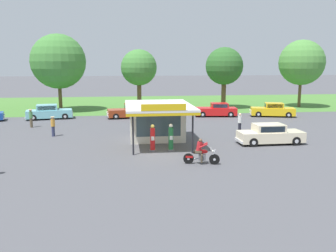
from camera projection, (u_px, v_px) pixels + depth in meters
The scene contains 18 objects.
ground_plane at pixel (156, 153), 24.19m from camera, with size 300.00×300.00×0.00m, color #4C4C51.
grass_verge_strip at pixel (138, 104), 53.50m from camera, with size 120.00×24.00×0.01m, color #477A33.
service_station_kiosk at pixel (157, 119), 27.85m from camera, with size 4.91×7.17×3.43m.
gas_pump_nearside at pixel (153, 139), 24.48m from camera, with size 0.44×0.44×1.89m.
gas_pump_offside at pixel (171, 138), 24.63m from camera, with size 0.44×0.44×1.90m.
motorcycle_with_rider at pixel (201, 154), 21.34m from camera, with size 2.17×0.81×1.58m.
featured_classic_sedan at pixel (270, 135), 26.77m from camera, with size 5.12×1.91×1.52m.
parked_car_second_row_spare at pixel (49, 112), 38.69m from camera, with size 5.20×2.68×1.59m.
parked_car_back_row_left at pixel (131, 111), 39.58m from camera, with size 5.27×2.46×1.57m.
parked_car_back_row_right at pixel (216, 110), 40.64m from camera, with size 5.03×2.37×1.54m.
parked_car_back_row_centre_right at pixel (273, 110), 40.49m from camera, with size 5.29×2.95×1.57m.
bystander_leaning_by_kiosk at pixel (31, 118), 33.54m from camera, with size 0.39×0.39×1.76m.
bystander_standing_back_lot at pixel (240, 122), 30.94m from camera, with size 0.34×0.34×1.75m.
bystander_chatting_near_pumps at pixel (53, 126), 29.44m from camera, with size 0.37×0.37×1.68m.
tree_oak_left at pixel (138, 68), 45.77m from camera, with size 4.66×4.66×7.83m.
tree_oak_distant_spare at pixel (58, 62), 44.21m from camera, with size 6.83×6.83×9.68m.
tree_oak_far_left at pixel (224, 66), 47.05m from camera, with size 4.98×4.98×8.16m.
tree_oak_centre at pixel (302, 63), 48.23m from camera, with size 6.15×6.15×9.21m.
Camera 1 is at (-2.08, -23.42, 6.04)m, focal length 37.76 mm.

